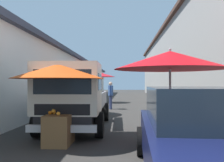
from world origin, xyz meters
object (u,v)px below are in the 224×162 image
(vendor_by_crates, at_px, (111,93))
(fruit_stall_far_left, at_px, (171,66))
(fruit_stall_mid_lane, at_px, (101,80))
(delivery_truck, at_px, (73,99))
(plastic_stool, at_px, (103,102))
(hatchback_car, at_px, (200,134))
(parked_scooter, at_px, (162,103))
(fruit_stall_near_left, at_px, (75,79))
(fruit_stall_near_right, at_px, (58,81))

(vendor_by_crates, bearing_deg, fruit_stall_far_left, -166.01)
(fruit_stall_far_left, xyz_separation_m, fruit_stall_mid_lane, (12.96, 3.05, -0.18))
(delivery_truck, height_order, plastic_stool, delivery_truck)
(hatchback_car, distance_m, parked_scooter, 9.80)
(fruit_stall_mid_lane, bearing_deg, delivery_truck, -178.61)
(plastic_stool, bearing_deg, fruit_stall_mid_lane, 7.66)
(hatchback_car, relative_size, parked_scooter, 2.37)
(fruit_stall_mid_lane, relative_size, parked_scooter, 1.44)
(vendor_by_crates, xyz_separation_m, plastic_stool, (1.31, 0.55, -0.60))
(fruit_stall_far_left, distance_m, fruit_stall_near_left, 6.48)
(vendor_by_crates, bearing_deg, plastic_stool, 22.87)
(fruit_stall_far_left, bearing_deg, fruit_stall_mid_lane, 13.25)
(fruit_stall_near_right, relative_size, fruit_stall_near_left, 0.91)
(fruit_stall_far_left, relative_size, fruit_stall_mid_lane, 1.19)
(hatchback_car, bearing_deg, fruit_stall_mid_lane, 11.19)
(fruit_stall_mid_lane, distance_m, parked_scooter, 6.98)
(parked_scooter, bearing_deg, vendor_by_crates, 74.46)
(fruit_stall_near_right, bearing_deg, parked_scooter, -26.17)
(fruit_stall_far_left, distance_m, fruit_stall_near_right, 2.87)
(parked_scooter, bearing_deg, plastic_stool, 58.45)
(hatchback_car, bearing_deg, fruit_stall_near_right, 51.91)
(fruit_stall_far_left, height_order, vendor_by_crates, fruit_stall_far_left)
(fruit_stall_mid_lane, bearing_deg, parked_scooter, -145.22)
(fruit_stall_near_left, distance_m, plastic_stool, 4.42)
(fruit_stall_near_right, bearing_deg, fruit_stall_far_left, -85.64)
(fruit_stall_near_right, height_order, parked_scooter, fruit_stall_near_right)
(fruit_stall_near_left, bearing_deg, fruit_stall_near_right, -172.27)
(fruit_stall_far_left, relative_size, fruit_stall_near_left, 1.11)
(hatchback_car, height_order, parked_scooter, hatchback_car)
(fruit_stall_near_right, height_order, hatchback_car, fruit_stall_near_right)
(fruit_stall_near_right, bearing_deg, fruit_stall_near_left, 7.73)
(vendor_by_crates, relative_size, parked_scooter, 0.96)
(fruit_stall_near_left, height_order, fruit_stall_mid_lane, fruit_stall_mid_lane)
(delivery_truck, bearing_deg, fruit_stall_near_right, 176.84)
(fruit_stall_near_right, distance_m, plastic_stool, 9.73)
(fruit_stall_near_left, distance_m, delivery_truck, 4.34)
(fruit_stall_near_right, height_order, plastic_stool, fruit_stall_near_right)
(fruit_stall_near_left, bearing_deg, vendor_by_crates, -29.88)
(fruit_stall_far_left, height_order, hatchback_car, fruit_stall_far_left)
(fruit_stall_mid_lane, xyz_separation_m, parked_scooter, (-5.63, -3.91, -1.32))
(fruit_stall_near_left, bearing_deg, plastic_stool, -14.20)
(delivery_truck, relative_size, plastic_stool, 11.40)
(fruit_stall_far_left, bearing_deg, vendor_by_crates, 13.99)
(fruit_stall_near_left, xyz_separation_m, parked_scooter, (1.94, -4.46, -1.30))
(fruit_stall_mid_lane, xyz_separation_m, delivery_truck, (-11.78, -0.29, -0.72))
(fruit_stall_near_left, relative_size, plastic_stool, 5.94)
(delivery_truck, relative_size, parked_scooter, 2.96)
(parked_scooter, distance_m, plastic_stool, 4.04)
(fruit_stall_near_right, xyz_separation_m, delivery_truck, (1.39, -0.08, -0.54))
(fruit_stall_near_left, xyz_separation_m, vendor_by_crates, (2.75, -1.58, -0.82))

